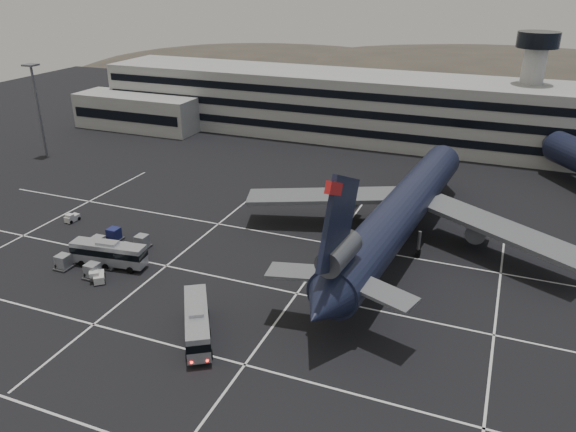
{
  "coord_description": "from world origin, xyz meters",
  "views": [
    {
      "loc": [
        32.14,
        -48.94,
        34.86
      ],
      "look_at": [
        6.82,
        14.09,
        5.0
      ],
      "focal_mm": 35.0,
      "sensor_mm": 36.0,
      "label": 1
    }
  ],
  "objects_px": {
    "trijet_main": "(400,212)",
    "bus_near": "(197,321)",
    "tug_a": "(72,218)",
    "uld_cluster": "(104,252)",
    "bus_far": "(109,253)"
  },
  "relations": [
    {
      "from": "trijet_main",
      "to": "bus_near",
      "type": "xyz_separation_m",
      "value": [
        -14.91,
        -28.15,
        -3.27
      ]
    },
    {
      "from": "uld_cluster",
      "to": "bus_far",
      "type": "bearing_deg",
      "value": -35.87
    },
    {
      "from": "bus_near",
      "to": "bus_far",
      "type": "bearing_deg",
      "value": 121.28
    },
    {
      "from": "bus_near",
      "to": "trijet_main",
      "type": "bearing_deg",
      "value": 30.02
    },
    {
      "from": "tug_a",
      "to": "bus_far",
      "type": "bearing_deg",
      "value": -27.02
    },
    {
      "from": "bus_far",
      "to": "tug_a",
      "type": "height_order",
      "value": "bus_far"
    },
    {
      "from": "bus_far",
      "to": "trijet_main",
      "type": "bearing_deg",
      "value": -67.48
    },
    {
      "from": "trijet_main",
      "to": "uld_cluster",
      "type": "xyz_separation_m",
      "value": [
        -35.28,
        -17.46,
        -4.34
      ]
    },
    {
      "from": "trijet_main",
      "to": "bus_far",
      "type": "bearing_deg",
      "value": -145.07
    },
    {
      "from": "bus_near",
      "to": "tug_a",
      "type": "distance_m",
      "value": 37.35
    },
    {
      "from": "uld_cluster",
      "to": "trijet_main",
      "type": "bearing_deg",
      "value": 26.34
    },
    {
      "from": "trijet_main",
      "to": "bus_near",
      "type": "distance_m",
      "value": 32.03
    },
    {
      "from": "bus_near",
      "to": "tug_a",
      "type": "bearing_deg",
      "value": 118.49
    },
    {
      "from": "tug_a",
      "to": "uld_cluster",
      "type": "bearing_deg",
      "value": -26.45
    },
    {
      "from": "trijet_main",
      "to": "bus_near",
      "type": "relative_size",
      "value": 5.81
    }
  ]
}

